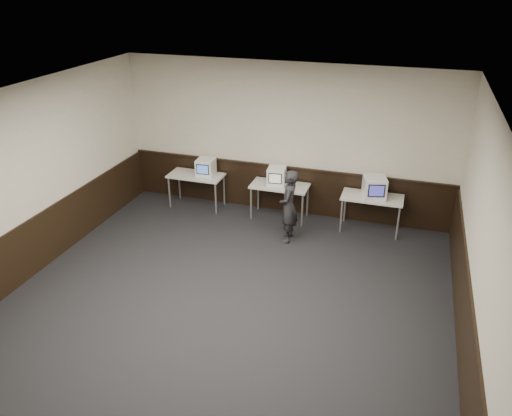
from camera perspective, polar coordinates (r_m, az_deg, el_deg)
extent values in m
plane|color=black|center=(7.81, -4.54, -12.42)|extent=(8.00, 8.00, 0.00)
plane|color=white|center=(6.37, -5.55, 10.92)|extent=(8.00, 8.00, 0.00)
plane|color=beige|center=(10.46, 3.42, 7.75)|extent=(7.00, 0.00, 7.00)
plane|color=beige|center=(8.81, -26.56, 1.47)|extent=(0.00, 8.00, 8.00)
plane|color=beige|center=(6.58, 24.64, -6.10)|extent=(0.00, 8.00, 8.00)
cube|color=black|center=(10.83, 3.24, 2.17)|extent=(6.98, 0.04, 1.00)
cube|color=black|center=(9.25, -25.14, -4.77)|extent=(0.04, 7.98, 1.00)
cube|color=black|center=(7.18, 22.85, -13.60)|extent=(0.04, 7.98, 1.00)
cube|color=black|center=(10.62, 3.28, 4.70)|extent=(6.98, 0.06, 0.04)
cube|color=silver|center=(11.01, -6.87, 3.71)|extent=(1.20, 0.60, 0.04)
cylinder|color=#999999|center=(11.17, -9.87, 1.76)|extent=(0.04, 0.04, 0.71)
cylinder|color=#999999|center=(10.74, -4.63, 1.06)|extent=(0.04, 0.04, 0.71)
cylinder|color=#999999|center=(11.58, -8.76, 2.72)|extent=(0.04, 0.04, 0.71)
cylinder|color=#999999|center=(11.16, -3.67, 2.07)|extent=(0.04, 0.04, 0.71)
cube|color=silver|center=(10.40, 2.73, 2.54)|extent=(1.20, 0.60, 0.04)
cylinder|color=#999999|center=(10.48, -0.57, 0.50)|extent=(0.04, 0.04, 0.71)
cylinder|color=#999999|center=(10.22, 5.29, -0.30)|extent=(0.04, 0.04, 0.71)
cylinder|color=#999999|center=(10.91, 0.25, 1.57)|extent=(0.04, 0.04, 0.71)
cylinder|color=#999999|center=(10.66, 5.90, 0.82)|extent=(0.04, 0.04, 0.71)
cube|color=silver|center=(10.12, 13.16, 1.19)|extent=(1.20, 0.60, 0.04)
cylinder|color=#999999|center=(10.10, 9.72, -0.90)|extent=(0.04, 0.04, 0.71)
cylinder|color=#999999|center=(10.04, 15.91, -1.73)|extent=(0.04, 0.04, 0.71)
cylinder|color=#999999|center=(10.55, 10.14, 0.26)|extent=(0.04, 0.04, 0.71)
cylinder|color=#999999|center=(10.49, 16.07, -0.54)|extent=(0.04, 0.04, 0.71)
cube|color=white|center=(10.89, -5.76, 4.68)|extent=(0.39, 0.41, 0.37)
cube|color=black|center=(10.71, -6.12, 4.40)|extent=(0.28, 0.03, 0.22)
cube|color=#3C64B2|center=(10.70, -6.13, 4.39)|extent=(0.24, 0.02, 0.19)
cube|color=white|center=(10.37, 2.37, 3.69)|extent=(0.41, 0.43, 0.37)
cube|color=black|center=(10.18, 2.21, 3.38)|extent=(0.28, 0.05, 0.22)
cube|color=#B9BEA7|center=(10.17, 2.20, 3.36)|extent=(0.24, 0.03, 0.18)
cube|color=white|center=(10.01, 13.39, 2.33)|extent=(0.53, 0.54, 0.43)
cube|color=black|center=(9.80, 13.61, 1.92)|extent=(0.31, 0.10, 0.26)
cube|color=#3E3AAB|center=(9.79, 13.62, 1.90)|extent=(0.27, 0.08, 0.21)
imported|color=black|center=(9.51, 3.74, 0.19)|extent=(0.39, 0.56, 1.45)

